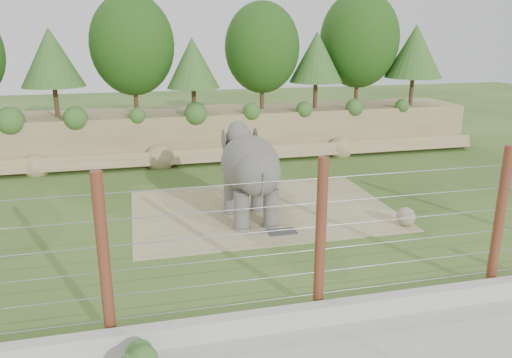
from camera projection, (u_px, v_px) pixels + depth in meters
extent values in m
plane|color=#36561D|center=(270.00, 241.00, 16.73)|extent=(90.00, 90.00, 0.00)
cube|color=#8A7254|center=(210.00, 132.00, 28.47)|extent=(30.00, 4.00, 2.50)
cube|color=#8A7254|center=(217.00, 156.00, 26.59)|extent=(30.00, 1.37, 1.07)
cylinder|color=#3F2B19|center=(56.00, 102.00, 25.60)|extent=(0.24, 0.24, 1.58)
sphere|color=#144711|center=(51.00, 59.00, 24.99)|extent=(3.60, 3.60, 3.60)
cylinder|color=#3F2B19|center=(136.00, 95.00, 26.93)|extent=(0.24, 0.24, 1.92)
sphere|color=#144711|center=(132.00, 45.00, 26.18)|extent=(4.40, 4.40, 4.40)
cylinder|color=#3F2B19|center=(194.00, 101.00, 26.57)|extent=(0.24, 0.24, 1.40)
sphere|color=#144711|center=(193.00, 64.00, 26.03)|extent=(3.20, 3.20, 3.20)
cylinder|color=#3F2B19|center=(262.00, 92.00, 28.36)|extent=(0.24, 0.24, 1.82)
sphere|color=#144711|center=(262.00, 48.00, 27.65)|extent=(4.16, 4.16, 4.16)
cylinder|color=#3F2B19|center=(315.00, 95.00, 28.53)|extent=(0.24, 0.24, 1.50)
sphere|color=#144711|center=(316.00, 58.00, 27.95)|extent=(3.44, 3.44, 3.44)
cylinder|color=#3F2B19|center=(356.00, 87.00, 30.07)|extent=(0.24, 0.24, 2.03)
sphere|color=#144711|center=(359.00, 40.00, 29.29)|extent=(4.64, 4.64, 4.64)
cylinder|color=#3F2B19|center=(411.00, 91.00, 29.69)|extent=(0.24, 0.24, 1.64)
sphere|color=#144711|center=(415.00, 53.00, 29.06)|extent=(3.76, 3.76, 3.76)
cube|color=tan|center=(262.00, 210.00, 19.63)|extent=(10.00, 7.00, 0.02)
cube|color=#262628|center=(282.00, 232.00, 17.41)|extent=(1.00, 0.60, 0.03)
sphere|color=gray|center=(406.00, 217.00, 17.94)|extent=(0.68, 0.68, 0.68)
cube|color=#B4B1A6|center=(325.00, 313.00, 12.00)|extent=(26.00, 0.35, 0.50)
cylinder|color=maroon|center=(104.00, 260.00, 10.83)|extent=(0.26, 0.26, 4.00)
cylinder|color=maroon|center=(320.00, 238.00, 11.97)|extent=(0.26, 0.26, 4.00)
cylinder|color=maroon|center=(499.00, 220.00, 13.11)|extent=(0.26, 0.26, 4.00)
cylinder|color=gray|center=(318.00, 294.00, 12.40)|extent=(20.00, 0.02, 0.02)
cylinder|color=gray|center=(319.00, 272.00, 12.23)|extent=(20.00, 0.02, 0.02)
cylinder|color=gray|center=(320.00, 249.00, 12.05)|extent=(20.00, 0.02, 0.02)
cylinder|color=gray|center=(321.00, 226.00, 11.88)|extent=(20.00, 0.02, 0.02)
cylinder|color=gray|center=(322.00, 202.00, 11.71)|extent=(20.00, 0.02, 0.02)
cylinder|color=gray|center=(323.00, 178.00, 11.54)|extent=(20.00, 0.02, 0.02)
sphere|color=#326227|center=(134.00, 358.00, 10.21)|extent=(0.65, 0.65, 0.65)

